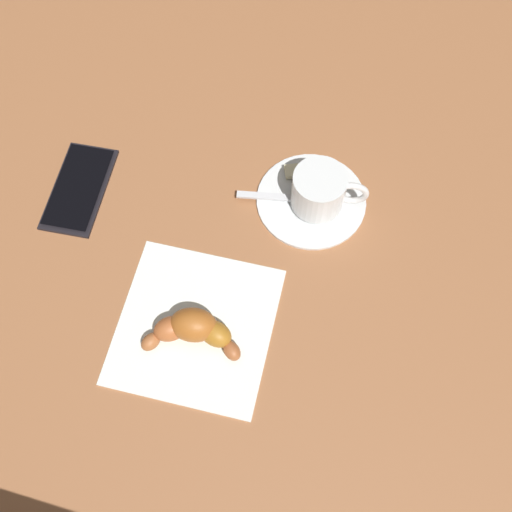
{
  "coord_description": "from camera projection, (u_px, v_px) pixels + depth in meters",
  "views": [
    {
      "loc": [
        -0.25,
        -0.16,
        0.66
      ],
      "look_at": [
        0.02,
        -0.01,
        0.01
      ],
      "focal_mm": 42.21,
      "sensor_mm": 36.0,
      "label": 1
    }
  ],
  "objects": [
    {
      "name": "croissant",
      "position": [
        193.0,
        329.0,
        0.67
      ],
      "size": [
        0.08,
        0.11,
        0.04
      ],
      "color": "#A35930",
      "rests_on": "napkin"
    },
    {
      "name": "sugar_packet",
      "position": [
        310.0,
        169.0,
        0.77
      ],
      "size": [
        0.05,
        0.06,
        0.01
      ],
      "primitive_type": "cube",
      "rotation": [
        0.0,
        0.0,
        8.48
      ],
      "color": "beige",
      "rests_on": "saucer"
    },
    {
      "name": "napkin",
      "position": [
        195.0,
        325.0,
        0.69
      ],
      "size": [
        0.22,
        0.22,
        0.0
      ],
      "primitive_type": "cube",
      "rotation": [
        0.0,
        0.0,
        0.26
      ],
      "color": "white",
      "rests_on": "ground"
    },
    {
      "name": "saucer",
      "position": [
        311.0,
        200.0,
        0.76
      ],
      "size": [
        0.14,
        0.14,
        0.01
      ],
      "primitive_type": "cylinder",
      "color": "silver",
      "rests_on": "ground"
    },
    {
      "name": "cell_phone",
      "position": [
        80.0,
        186.0,
        0.77
      ],
      "size": [
        0.15,
        0.1,
        0.01
      ],
      "color": "black",
      "rests_on": "ground"
    },
    {
      "name": "teaspoon",
      "position": [
        310.0,
        199.0,
        0.75
      ],
      "size": [
        0.07,
        0.13,
        0.01
      ],
      "color": "silver",
      "rests_on": "saucer"
    },
    {
      "name": "espresso_cup",
      "position": [
        320.0,
        190.0,
        0.73
      ],
      "size": [
        0.07,
        0.09,
        0.05
      ],
      "color": "silver",
      "rests_on": "saucer"
    },
    {
      "name": "ground_plane",
      "position": [
        238.0,
        269.0,
        0.73
      ],
      "size": [
        1.8,
        1.8,
        0.0
      ],
      "primitive_type": "plane",
      "color": "#9B613C"
    }
  ]
}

